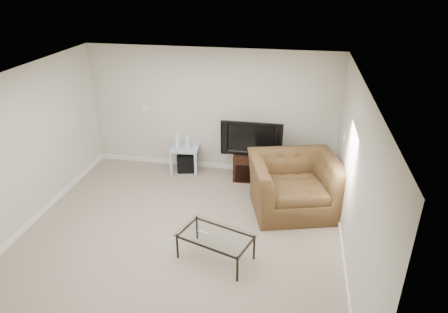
% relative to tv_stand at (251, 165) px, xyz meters
% --- Properties ---
extents(floor, '(5.00, 5.00, 0.00)m').
position_rel_tv_stand_xyz_m(floor, '(-0.87, -2.17, -0.29)').
color(floor, tan).
rests_on(floor, ground).
extents(ceiling, '(5.00, 5.00, 0.00)m').
position_rel_tv_stand_xyz_m(ceiling, '(-0.87, -2.17, 2.21)').
color(ceiling, white).
rests_on(ceiling, ground).
extents(wall_back, '(5.00, 0.02, 2.50)m').
position_rel_tv_stand_xyz_m(wall_back, '(-0.87, 0.33, 0.96)').
color(wall_back, silver).
rests_on(wall_back, ground).
extents(wall_left, '(0.02, 5.00, 2.50)m').
position_rel_tv_stand_xyz_m(wall_left, '(-3.37, -2.17, 0.96)').
color(wall_left, silver).
rests_on(wall_left, ground).
extents(wall_right, '(0.02, 5.00, 2.50)m').
position_rel_tv_stand_xyz_m(wall_right, '(1.63, -2.17, 0.96)').
color(wall_right, silver).
rests_on(wall_right, ground).
extents(plate_back, '(0.12, 0.02, 0.12)m').
position_rel_tv_stand_xyz_m(plate_back, '(-2.27, 0.32, 0.96)').
color(plate_back, white).
rests_on(plate_back, wall_back).
extents(plate_right_switch, '(0.02, 0.09, 0.13)m').
position_rel_tv_stand_xyz_m(plate_right_switch, '(1.62, -0.57, 0.96)').
color(plate_right_switch, white).
rests_on(plate_right_switch, wall_right).
extents(plate_right_outlet, '(0.02, 0.08, 0.12)m').
position_rel_tv_stand_xyz_m(plate_right_outlet, '(1.62, -0.87, 0.01)').
color(plate_right_outlet, white).
rests_on(plate_right_outlet, wall_right).
extents(tv_stand, '(0.71, 0.51, 0.57)m').
position_rel_tv_stand_xyz_m(tv_stand, '(0.00, 0.00, 0.00)').
color(tv_stand, black).
rests_on(tv_stand, floor).
extents(dvd_player, '(0.42, 0.31, 0.06)m').
position_rel_tv_stand_xyz_m(dvd_player, '(0.00, -0.04, 0.19)').
color(dvd_player, black).
rests_on(dvd_player, tv_stand).
extents(television, '(1.09, 0.22, 0.68)m').
position_rel_tv_stand_xyz_m(television, '(0.00, -0.03, 0.62)').
color(television, black).
rests_on(television, tv_stand).
extents(side_table, '(0.60, 0.60, 0.53)m').
position_rel_tv_stand_xyz_m(side_table, '(-1.38, 0.11, -0.02)').
color(side_table, '#ACCED7').
rests_on(side_table, floor).
extents(subwoofer, '(0.48, 0.48, 0.41)m').
position_rel_tv_stand_xyz_m(subwoofer, '(-1.35, 0.14, -0.10)').
color(subwoofer, black).
rests_on(subwoofer, floor).
extents(game_console, '(0.08, 0.18, 0.24)m').
position_rel_tv_stand_xyz_m(game_console, '(-1.51, 0.08, 0.37)').
color(game_console, white).
rests_on(game_console, side_table).
extents(game_case, '(0.09, 0.16, 0.21)m').
position_rel_tv_stand_xyz_m(game_case, '(-1.31, 0.10, 0.35)').
color(game_case, silver).
rests_on(game_case, side_table).
extents(recliner, '(1.66, 1.31, 1.27)m').
position_rel_tv_stand_xyz_m(recliner, '(0.85, -0.97, 0.35)').
color(recliner, '#4F391F').
rests_on(recliner, floor).
extents(coffee_table, '(1.19, 0.90, 0.41)m').
position_rel_tv_stand_xyz_m(coffee_table, '(-0.20, -2.53, -0.08)').
color(coffee_table, black).
rests_on(coffee_table, floor).
extents(remote, '(0.17, 0.11, 0.02)m').
position_rel_tv_stand_xyz_m(remote, '(-0.39, -2.51, 0.14)').
color(remote, '#B2B2B7').
rests_on(remote, coffee_table).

